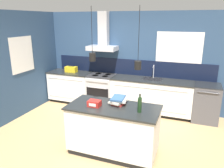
{
  "coord_description": "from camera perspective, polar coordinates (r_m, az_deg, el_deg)",
  "views": [
    {
      "loc": [
        1.6,
        -3.72,
        2.39
      ],
      "look_at": [
        0.02,
        0.51,
        1.05
      ],
      "focal_mm": 35.0,
      "sensor_mm": 36.0,
      "label": 1
    }
  ],
  "objects": [
    {
      "name": "ground_plane",
      "position": [
        4.71,
        -2.44,
        -14.04
      ],
      "size": [
        16.0,
        16.0,
        0.0
      ],
      "primitive_type": "plane",
      "color": "tan",
      "rests_on": "ground"
    },
    {
      "name": "wall_back",
      "position": [
        6.04,
        4.49,
        6.6
      ],
      "size": [
        5.6,
        2.52,
        2.6
      ],
      "color": "navy",
      "rests_on": "ground_plane"
    },
    {
      "name": "wall_left",
      "position": [
        6.08,
        -21.55,
        5.08
      ],
      "size": [
        0.08,
        3.8,
        2.6
      ],
      "color": "navy",
      "rests_on": "ground_plane"
    },
    {
      "name": "counter_run_left",
      "position": [
        6.65,
        -10.61,
        -0.64
      ],
      "size": [
        1.28,
        0.64,
        0.91
      ],
      "color": "black",
      "rests_on": "ground_plane"
    },
    {
      "name": "counter_run_sink",
      "position": [
        5.82,
        10.16,
        -3.09
      ],
      "size": [
        2.08,
        0.64,
        1.26
      ],
      "color": "black",
      "rests_on": "ground_plane"
    },
    {
      "name": "oven_range",
      "position": [
        6.2,
        -2.68,
        -1.68
      ],
      "size": [
        0.74,
        0.66,
        0.91
      ],
      "color": "#B5B5BA",
      "rests_on": "ground_plane"
    },
    {
      "name": "dishwasher",
      "position": [
        5.76,
        23.31,
        -4.52
      ],
      "size": [
        0.6,
        0.65,
        0.91
      ],
      "color": "#4C4C51",
      "rests_on": "ground_plane"
    },
    {
      "name": "kitchen_island",
      "position": [
        4.07,
        0.33,
        -11.8
      ],
      "size": [
        1.64,
        0.79,
        0.91
      ],
      "color": "black",
      "rests_on": "ground_plane"
    },
    {
      "name": "bottle_on_island",
      "position": [
        3.64,
        7.24,
        -5.37
      ],
      "size": [
        0.07,
        0.07,
        0.32
      ],
      "color": "#193319",
      "rests_on": "kitchen_island"
    },
    {
      "name": "book_stack",
      "position": [
        3.97,
        1.72,
        -4.29
      ],
      "size": [
        0.32,
        0.37,
        0.13
      ],
      "color": "#B2332D",
      "rests_on": "kitchen_island"
    },
    {
      "name": "red_supply_box",
      "position": [
        3.89,
        -4.64,
        -5.08
      ],
      "size": [
        0.22,
        0.16,
        0.11
      ],
      "color": "red",
      "rests_on": "kitchen_island"
    },
    {
      "name": "yellow_toolbox",
      "position": [
        6.49,
        -10.62,
        3.79
      ],
      "size": [
        0.34,
        0.18,
        0.19
      ],
      "color": "gold",
      "rests_on": "counter_run_left"
    }
  ]
}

